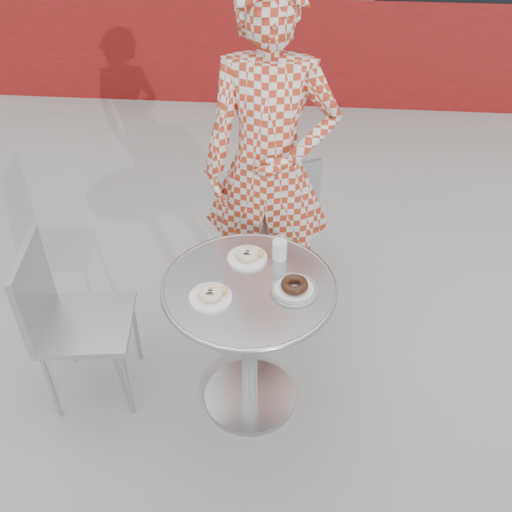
# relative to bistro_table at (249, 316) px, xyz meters

# --- Properties ---
(ground) EXTENTS (60.00, 60.00, 0.00)m
(ground) POSITION_rel_bistro_table_xyz_m (-0.04, 0.01, -0.58)
(ground) COLOR #A8A5A0
(ground) RESTS_ON ground
(bistro_table) EXTENTS (0.75, 0.75, 0.76)m
(bistro_table) POSITION_rel_bistro_table_xyz_m (0.00, 0.00, 0.00)
(bistro_table) COLOR silver
(bistro_table) RESTS_ON ground
(chair_far) EXTENTS (0.55, 0.55, 0.87)m
(chair_far) POSITION_rel_bistro_table_xyz_m (0.04, 1.01, -0.31)
(chair_far) COLOR #9EA1A6
(chair_far) RESTS_ON ground
(chair_left) EXTENTS (0.47, 0.47, 0.87)m
(chair_left) POSITION_rel_bistro_table_xyz_m (-0.78, 0.01, -0.31)
(chair_left) COLOR #9EA1A6
(chair_left) RESTS_ON ground
(seated_person) EXTENTS (0.68, 0.46, 1.85)m
(seated_person) POSITION_rel_bistro_table_xyz_m (0.03, 0.71, 0.35)
(seated_person) COLOR #B3341B
(seated_person) RESTS_ON ground
(plate_far) EXTENTS (0.18, 0.18, 0.05)m
(plate_far) POSITION_rel_bistro_table_xyz_m (-0.02, 0.17, 0.20)
(plate_far) COLOR white
(plate_far) RESTS_ON bistro_table
(plate_near) EXTENTS (0.18, 0.18, 0.05)m
(plate_near) POSITION_rel_bistro_table_xyz_m (-0.15, -0.10, 0.20)
(plate_near) COLOR white
(plate_near) RESTS_ON bistro_table
(plate_checker) EXTENTS (0.20, 0.20, 0.05)m
(plate_checker) POSITION_rel_bistro_table_xyz_m (0.19, -0.02, 0.20)
(plate_checker) COLOR white
(plate_checker) RESTS_ON bistro_table
(milk_cup) EXTENTS (0.07, 0.07, 0.11)m
(milk_cup) POSITION_rel_bistro_table_xyz_m (0.12, 0.19, 0.24)
(milk_cup) COLOR white
(milk_cup) RESTS_ON bistro_table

